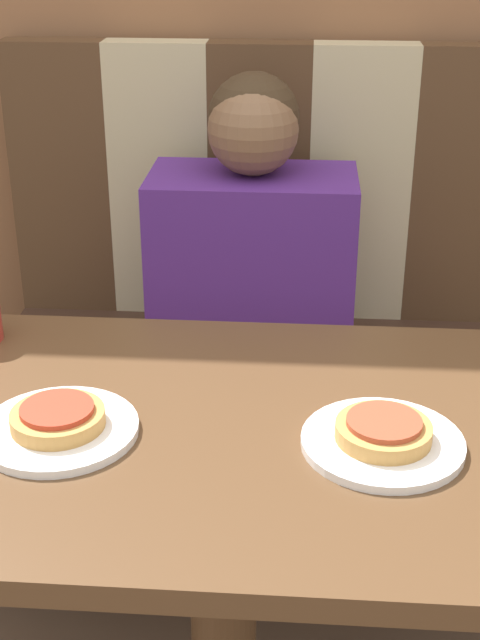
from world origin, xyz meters
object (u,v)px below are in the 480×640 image
plate_right (383,443)px  pizza_left (58,417)px  pizza_right (384,430)px  plate_left (59,429)px  person (252,238)px

plate_right → pizza_left: (-0.43, -0.00, 0.02)m
plate_right → pizza_right: size_ratio=1.70×
plate_left → pizza_right: size_ratio=1.70×
person → pizza_left: bearing=-106.6°
plate_left → plate_right: size_ratio=1.00×
person → pizza_right: (0.21, -0.72, 0.00)m
pizza_left → pizza_right: bearing=0.0°
plate_right → pizza_left: bearing=-180.0°
plate_left → pizza_right: (0.43, -0.00, 0.02)m
plate_right → plate_left: bearing=180.0°
plate_right → pizza_right: 0.02m
person → plate_right: bearing=-73.4°
pizza_left → plate_left: bearing=90.0°
plate_left → pizza_right: bearing=-0.0°
pizza_left → pizza_right: (0.43, 0.00, 0.00)m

